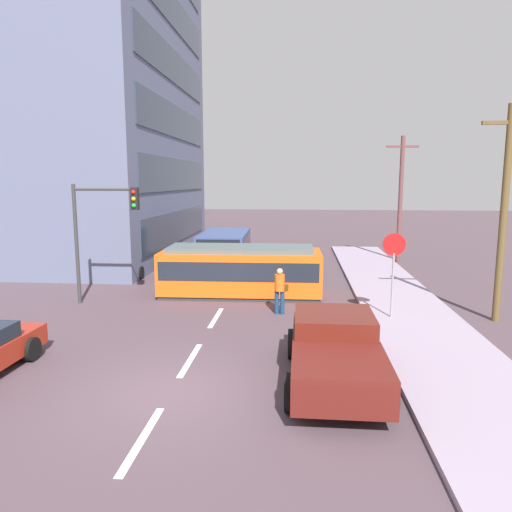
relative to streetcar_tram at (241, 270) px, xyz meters
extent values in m
plane|color=#4C3B43|center=(-0.46, 0.51, -1.06)|extent=(120.00, 120.00, 0.00)
cube|color=gray|center=(6.34, -3.49, -0.99)|extent=(3.20, 36.00, 0.14)
cube|color=silver|center=(-0.46, -11.49, -1.06)|extent=(0.16, 2.40, 0.01)
cube|color=silver|center=(-0.46, -7.49, -1.06)|extent=(0.16, 2.40, 0.01)
cube|color=silver|center=(-0.46, -3.49, -1.06)|extent=(0.16, 2.40, 0.01)
cube|color=silver|center=(-0.46, 6.00, -1.06)|extent=(0.16, 2.40, 0.01)
cube|color=silver|center=(-0.46, 12.00, -1.06)|extent=(0.16, 2.40, 0.01)
cube|color=slate|center=(-13.59, 10.14, 10.14)|extent=(16.70, 17.30, 22.40)
cube|color=#2D3847|center=(-5.21, 10.14, 0.86)|extent=(0.06, 14.70, 1.92)
cube|color=#2D3847|center=(-5.21, 10.14, 4.06)|extent=(0.06, 14.70, 1.92)
cube|color=#2D3847|center=(-5.21, 10.14, 7.26)|extent=(0.06, 14.70, 1.92)
cube|color=#2D3847|center=(-5.21, 10.14, 10.46)|extent=(0.06, 14.70, 1.92)
cube|color=#2D3847|center=(-5.21, 10.14, 13.66)|extent=(0.06, 14.70, 1.92)
cube|color=#F95613|center=(0.00, 0.00, -0.06)|extent=(6.68, 2.64, 1.71)
cube|color=#2D2D2D|center=(0.00, 0.00, -0.99)|extent=(6.55, 2.51, 0.15)
cube|color=#4E5A59|center=(0.00, 0.00, 0.89)|extent=(6.01, 2.25, 0.20)
cube|color=#1E232D|center=(0.00, 0.00, 0.14)|extent=(6.42, 2.68, 0.75)
cube|color=#3B4B7D|center=(-1.78, 7.14, 0.02)|extent=(2.66, 5.63, 1.57)
cube|color=black|center=(-1.70, 4.41, 0.25)|extent=(2.25, 0.18, 0.94)
cube|color=black|center=(-1.78, 7.14, 0.30)|extent=(2.67, 4.80, 0.63)
cylinder|color=black|center=(-1.73, 5.36, -0.61)|extent=(2.57, 0.97, 0.90)
cylinder|color=black|center=(-1.83, 8.92, -0.61)|extent=(2.57, 0.97, 0.90)
cylinder|color=navy|center=(1.64, -2.80, -0.64)|extent=(0.16, 0.16, 0.85)
cylinder|color=navy|center=(1.84, -2.80, -0.64)|extent=(0.16, 0.16, 0.85)
cylinder|color=#DB5E18|center=(1.74, -2.80, 0.09)|extent=(0.36, 0.36, 0.60)
sphere|color=tan|center=(1.74, -2.80, 0.50)|extent=(0.22, 0.22, 0.22)
cube|color=#59360B|center=(1.96, -2.75, -0.11)|extent=(0.19, 0.22, 0.24)
cube|color=#551914|center=(3.28, -8.60, -0.39)|extent=(2.01, 5.00, 0.65)
cube|color=#541911|center=(3.28, -8.05, 0.21)|extent=(1.90, 1.90, 0.55)
cube|color=#551914|center=(3.28, -9.98, 0.00)|extent=(2.01, 2.25, 0.12)
cylinder|color=black|center=(2.28, -7.10, -0.66)|extent=(0.28, 0.80, 0.80)
cylinder|color=black|center=(4.28, -7.11, -0.66)|extent=(0.28, 0.80, 0.80)
cylinder|color=black|center=(2.27, -10.10, -0.66)|extent=(0.28, 0.80, 0.80)
cylinder|color=black|center=(4.27, -10.11, -0.66)|extent=(0.28, 0.80, 0.80)
cylinder|color=black|center=(-4.65, -7.93, -0.74)|extent=(0.23, 0.64, 0.64)
cube|color=#AC171A|center=(-6.18, 4.00, -0.55)|extent=(1.90, 4.21, 0.55)
cube|color=black|center=(-6.18, 3.85, -0.07)|extent=(1.73, 2.33, 0.40)
cylinder|color=black|center=(-7.08, 5.27, -0.74)|extent=(0.23, 0.64, 0.64)
cylinder|color=black|center=(-5.24, 5.25, -0.74)|extent=(0.23, 0.64, 0.64)
cylinder|color=black|center=(-7.11, 2.75, -0.74)|extent=(0.23, 0.64, 0.64)
cylinder|color=black|center=(-5.27, 2.73, -0.74)|extent=(0.23, 0.64, 0.64)
cylinder|color=gray|center=(5.57, -3.33, 0.18)|extent=(0.07, 0.07, 2.20)
cylinder|color=red|center=(5.57, -3.33, 1.58)|extent=(0.76, 0.04, 0.76)
cylinder|color=#333333|center=(-6.13, -1.94, 1.25)|extent=(0.14, 0.14, 4.62)
cylinder|color=#333333|center=(-4.95, -1.94, 3.36)|extent=(2.37, 0.10, 0.10)
cube|color=black|center=(-3.76, -1.94, 3.01)|extent=(0.28, 0.24, 0.84)
sphere|color=red|center=(-3.76, -2.07, 3.26)|extent=(0.16, 0.16, 0.16)
sphere|color=gold|center=(-3.76, -2.07, 3.01)|extent=(0.16, 0.16, 0.16)
sphere|color=green|center=(-3.76, -2.07, 2.76)|extent=(0.16, 0.16, 0.16)
cylinder|color=brown|center=(9.14, -3.00, 2.53)|extent=(0.24, 0.24, 7.19)
cube|color=brown|center=(9.14, -3.00, 5.53)|extent=(1.80, 0.12, 0.12)
cylinder|color=brown|center=(8.22, 8.94, 2.57)|extent=(0.24, 0.24, 7.27)
cube|color=brown|center=(8.22, 8.94, 5.60)|extent=(1.80, 0.12, 0.12)
camera|label=1|loc=(2.38, -19.50, 3.68)|focal=33.57mm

